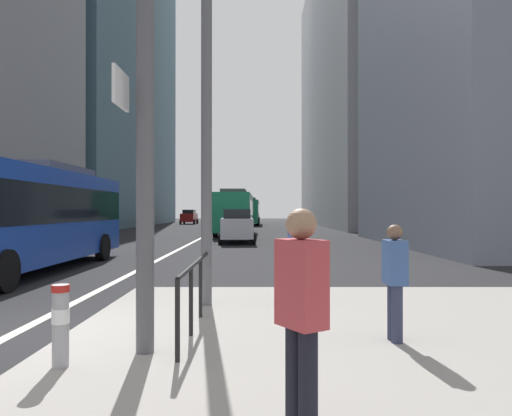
{
  "coord_description": "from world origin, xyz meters",
  "views": [
    {
      "loc": [
        3.71,
        -6.78,
        1.9
      ],
      "look_at": [
        3.83,
        31.75,
        2.06
      ],
      "focal_mm": 33.33,
      "sensor_mm": 36.0,
      "label": 1
    }
  ],
  "objects_px": {
    "car_oncoming_mid": "(188,217)",
    "car_oncoming_far": "(44,227)",
    "car_receding_far": "(241,219)",
    "pedestrian_far": "(293,256)",
    "pedestrian_waiting": "(300,311)",
    "city_bus_red_receding": "(234,211)",
    "street_lamp_post": "(205,28)",
    "city_bus_blue_oncoming": "(24,212)",
    "car_receding_near": "(235,226)",
    "city_bus_red_distant": "(247,210)",
    "pedestrian_walking": "(393,277)",
    "bollard_right": "(59,321)"
  },
  "relations": [
    {
      "from": "car_oncoming_mid",
      "to": "car_oncoming_far",
      "type": "height_order",
      "value": "same"
    },
    {
      "from": "car_receding_far",
      "to": "pedestrian_far",
      "type": "xyz_separation_m",
      "value": [
        2.01,
        -37.19,
        0.07
      ]
    },
    {
      "from": "pedestrian_far",
      "to": "pedestrian_waiting",
      "type": "bearing_deg",
      "value": -93.98
    },
    {
      "from": "pedestrian_waiting",
      "to": "pedestrian_far",
      "type": "relative_size",
      "value": 1.07
    },
    {
      "from": "city_bus_red_receding",
      "to": "street_lamp_post",
      "type": "height_order",
      "value": "street_lamp_post"
    },
    {
      "from": "car_oncoming_far",
      "to": "pedestrian_far",
      "type": "bearing_deg",
      "value": -54.32
    },
    {
      "from": "city_bus_red_receding",
      "to": "city_bus_blue_oncoming",
      "type": "bearing_deg",
      "value": -103.59
    },
    {
      "from": "car_receding_near",
      "to": "car_receding_far",
      "type": "xyz_separation_m",
      "value": [
        -0.21,
        18.42,
        -0.0
      ]
    },
    {
      "from": "city_bus_red_receding",
      "to": "city_bus_red_distant",
      "type": "bearing_deg",
      "value": 88.33
    },
    {
      "from": "city_bus_blue_oncoming",
      "to": "city_bus_red_receding",
      "type": "height_order",
      "value": "same"
    },
    {
      "from": "city_bus_blue_oncoming",
      "to": "city_bus_red_receding",
      "type": "xyz_separation_m",
      "value": [
        5.36,
        22.18,
        -0.0
      ]
    },
    {
      "from": "car_receding_far",
      "to": "pedestrian_walking",
      "type": "height_order",
      "value": "car_receding_far"
    },
    {
      "from": "city_bus_red_receding",
      "to": "car_receding_near",
      "type": "relative_size",
      "value": 2.35
    },
    {
      "from": "street_lamp_post",
      "to": "pedestrian_waiting",
      "type": "height_order",
      "value": "street_lamp_post"
    },
    {
      "from": "city_bus_blue_oncoming",
      "to": "city_bus_red_receding",
      "type": "relative_size",
      "value": 1.03
    },
    {
      "from": "city_bus_red_distant",
      "to": "bollard_right",
      "type": "height_order",
      "value": "city_bus_red_distant"
    },
    {
      "from": "city_bus_blue_oncoming",
      "to": "bollard_right",
      "type": "bearing_deg",
      "value": -62.2
    },
    {
      "from": "car_oncoming_mid",
      "to": "car_receding_far",
      "type": "height_order",
      "value": "same"
    },
    {
      "from": "car_receding_far",
      "to": "bollard_right",
      "type": "bearing_deg",
      "value": -91.23
    },
    {
      "from": "pedestrian_walking",
      "to": "pedestrian_far",
      "type": "relative_size",
      "value": 0.94
    },
    {
      "from": "street_lamp_post",
      "to": "pedestrian_far",
      "type": "distance_m",
      "value": 4.52
    },
    {
      "from": "city_bus_blue_oncoming",
      "to": "city_bus_red_distant",
      "type": "bearing_deg",
      "value": 82.49
    },
    {
      "from": "bollard_right",
      "to": "pedestrian_walking",
      "type": "xyz_separation_m",
      "value": [
        4.04,
        1.04,
        0.34
      ]
    },
    {
      "from": "city_bus_red_distant",
      "to": "pedestrian_far",
      "type": "relative_size",
      "value": 6.91
    },
    {
      "from": "city_bus_red_receding",
      "to": "pedestrian_far",
      "type": "height_order",
      "value": "city_bus_red_receding"
    },
    {
      "from": "city_bus_blue_oncoming",
      "to": "pedestrian_far",
      "type": "xyz_separation_m",
      "value": [
        7.67,
        -5.69,
        -0.77
      ]
    },
    {
      "from": "city_bus_red_receding",
      "to": "pedestrian_far",
      "type": "xyz_separation_m",
      "value": [
        2.31,
        -27.88,
        -0.77
      ]
    },
    {
      "from": "street_lamp_post",
      "to": "pedestrian_far",
      "type": "height_order",
      "value": "street_lamp_post"
    },
    {
      "from": "car_receding_far",
      "to": "car_oncoming_far",
      "type": "height_order",
      "value": "same"
    },
    {
      "from": "car_oncoming_mid",
      "to": "pedestrian_walking",
      "type": "bearing_deg",
      "value": -79.32
    },
    {
      "from": "street_lamp_post",
      "to": "bollard_right",
      "type": "height_order",
      "value": "street_lamp_post"
    },
    {
      "from": "pedestrian_walking",
      "to": "car_oncoming_far",
      "type": "bearing_deg",
      "value": 124.61
    },
    {
      "from": "car_oncoming_mid",
      "to": "car_receding_far",
      "type": "bearing_deg",
      "value": -67.16
    },
    {
      "from": "car_receding_near",
      "to": "pedestrian_far",
      "type": "height_order",
      "value": "car_receding_near"
    },
    {
      "from": "city_bus_blue_oncoming",
      "to": "pedestrian_far",
      "type": "relative_size",
      "value": 6.61
    },
    {
      "from": "city_bus_red_receding",
      "to": "pedestrian_waiting",
      "type": "xyz_separation_m",
      "value": [
        1.95,
        -32.95,
        -0.7
      ]
    },
    {
      "from": "bollard_right",
      "to": "city_bus_red_receding",
      "type": "bearing_deg",
      "value": 88.95
    },
    {
      "from": "city_bus_red_receding",
      "to": "car_oncoming_far",
      "type": "distance_m",
      "value": 14.85
    },
    {
      "from": "city_bus_red_distant",
      "to": "car_receding_near",
      "type": "distance_m",
      "value": 32.86
    },
    {
      "from": "bollard_right",
      "to": "car_receding_near",
      "type": "bearing_deg",
      "value": 87.21
    },
    {
      "from": "car_receding_far",
      "to": "pedestrian_waiting",
      "type": "relative_size",
      "value": 2.36
    },
    {
      "from": "car_oncoming_mid",
      "to": "car_oncoming_far",
      "type": "relative_size",
      "value": 1.03
    },
    {
      "from": "city_bus_red_distant",
      "to": "pedestrian_far",
      "type": "height_order",
      "value": "city_bus_red_distant"
    },
    {
      "from": "car_oncoming_mid",
      "to": "city_bus_red_distant",
      "type": "bearing_deg",
      "value": -26.03
    },
    {
      "from": "street_lamp_post",
      "to": "car_oncoming_mid",
      "type": "bearing_deg",
      "value": 98.35
    },
    {
      "from": "city_bus_red_distant",
      "to": "car_receding_near",
      "type": "xyz_separation_m",
      "value": [
        -0.19,
        -32.84,
        -0.85
      ]
    },
    {
      "from": "car_oncoming_far",
      "to": "pedestrian_waiting",
      "type": "height_order",
      "value": "car_oncoming_far"
    },
    {
      "from": "pedestrian_waiting",
      "to": "bollard_right",
      "type": "bearing_deg",
      "value": 146.31
    },
    {
      "from": "pedestrian_far",
      "to": "car_oncoming_far",
      "type": "bearing_deg",
      "value": 125.68
    },
    {
      "from": "city_bus_red_distant",
      "to": "pedestrian_walking",
      "type": "distance_m",
      "value": 54.04
    }
  ]
}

